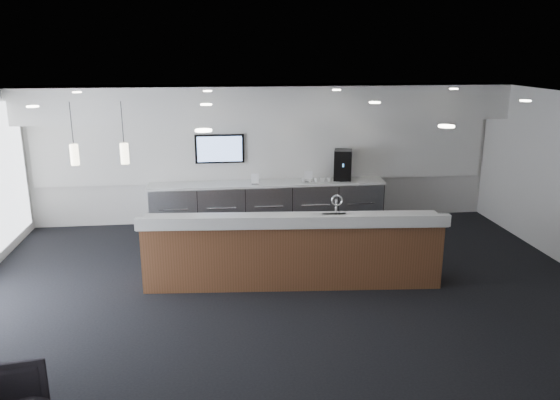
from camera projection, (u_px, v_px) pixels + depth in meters
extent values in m
plane|color=black|center=(291.00, 296.00, 8.47)|extent=(10.00, 10.00, 0.00)
cube|color=black|center=(292.00, 101.00, 7.67)|extent=(10.00, 8.00, 0.02)
cube|color=silver|center=(266.00, 154.00, 11.90)|extent=(10.00, 0.02, 3.00)
cube|color=silver|center=(267.00, 103.00, 11.16)|extent=(10.00, 0.90, 0.70)
cube|color=silver|center=(266.00, 150.00, 11.84)|extent=(9.80, 0.06, 1.40)
cube|color=gray|center=(268.00, 205.00, 11.84)|extent=(5.00, 0.60, 0.90)
cube|color=silver|center=(268.00, 183.00, 11.71)|extent=(5.06, 0.66, 0.05)
cylinder|color=silver|center=(173.00, 210.00, 11.29)|extent=(0.60, 0.02, 0.02)
cylinder|color=silver|center=(222.00, 208.00, 11.40)|extent=(0.60, 0.02, 0.02)
cylinder|color=silver|center=(269.00, 207.00, 11.52)|extent=(0.60, 0.02, 0.02)
cylinder|color=silver|center=(316.00, 205.00, 11.63)|extent=(0.60, 0.02, 0.02)
cylinder|color=silver|center=(361.00, 204.00, 11.75)|extent=(0.60, 0.02, 0.02)
cube|color=black|center=(220.00, 149.00, 11.66)|extent=(1.05, 0.07, 0.62)
cube|color=blue|center=(220.00, 149.00, 11.62)|extent=(0.95, 0.01, 0.54)
cylinder|color=#F1E5BC|center=(130.00, 148.00, 8.36)|extent=(0.12, 0.12, 0.30)
cylinder|color=#F1E5BC|center=(82.00, 149.00, 8.28)|extent=(0.12, 0.12, 0.30)
cube|color=brown|center=(292.00, 253.00, 8.83)|extent=(4.76, 1.04, 1.05)
cube|color=silver|center=(293.00, 220.00, 8.68)|extent=(4.85, 1.12, 0.06)
cube|color=silver|center=(294.00, 222.00, 8.30)|extent=(4.80, 0.50, 0.18)
cylinder|color=silver|center=(336.00, 208.00, 8.76)|extent=(0.04, 0.04, 0.28)
torus|color=silver|center=(337.00, 200.00, 8.66)|extent=(0.19, 0.05, 0.19)
cube|color=black|center=(343.00, 165.00, 11.85)|extent=(0.47, 0.50, 0.66)
cube|color=silver|center=(345.00, 182.00, 11.71)|extent=(0.23, 0.12, 0.02)
cube|color=white|center=(255.00, 179.00, 11.51)|extent=(0.16, 0.03, 0.23)
cube|color=white|center=(308.00, 176.00, 11.71)|extent=(0.18, 0.02, 0.23)
imported|color=white|center=(329.00, 180.00, 11.74)|extent=(0.10, 0.10, 0.09)
imported|color=white|center=(323.00, 180.00, 11.72)|extent=(0.13, 0.13, 0.09)
imported|color=white|center=(316.00, 180.00, 11.70)|extent=(0.12, 0.12, 0.09)
imported|color=white|center=(310.00, 180.00, 11.69)|extent=(0.12, 0.12, 0.09)
imported|color=white|center=(304.00, 180.00, 11.67)|extent=(0.13, 0.13, 0.09)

